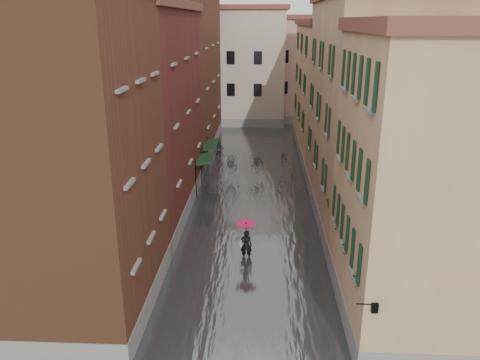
# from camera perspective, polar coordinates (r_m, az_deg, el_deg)

# --- Properties ---
(ground) EXTENTS (120.00, 120.00, 0.00)m
(ground) POSITION_cam_1_polar(r_m,az_deg,el_deg) (22.69, 0.91, -12.71)
(ground) COLOR #515153
(ground) RESTS_ON ground
(floodwater) EXTENTS (10.00, 60.00, 0.20)m
(floodwater) POSITION_cam_1_polar(r_m,az_deg,el_deg) (34.40, 1.63, -1.15)
(floodwater) COLOR #494E51
(floodwater) RESTS_ON ground
(building_left_near) EXTENTS (6.00, 8.00, 13.00)m
(building_left_near) POSITION_cam_1_polar(r_m,az_deg,el_deg) (19.66, -20.06, 1.81)
(building_left_near) COLOR brown
(building_left_near) RESTS_ON ground
(building_left_mid) EXTENTS (6.00, 14.00, 12.50)m
(building_left_mid) POSITION_cam_1_polar(r_m,az_deg,el_deg) (29.85, -12.11, 7.59)
(building_left_mid) COLOR maroon
(building_left_mid) RESTS_ON ground
(building_left_far) EXTENTS (6.00, 16.00, 14.00)m
(building_left_far) POSITION_cam_1_polar(r_m,az_deg,el_deg) (44.24, -7.29, 12.40)
(building_left_far) COLOR brown
(building_left_far) RESTS_ON ground
(building_right_near) EXTENTS (6.00, 8.00, 11.50)m
(building_right_near) POSITION_cam_1_polar(r_m,az_deg,el_deg) (19.46, 21.87, -0.91)
(building_right_near) COLOR #A57955
(building_right_near) RESTS_ON ground
(building_right_mid) EXTENTS (6.00, 14.00, 13.00)m
(building_right_mid) POSITION_cam_1_polar(r_m,az_deg,el_deg) (29.53, 15.42, 7.71)
(building_right_mid) COLOR tan
(building_right_mid) RESTS_ON ground
(building_right_far) EXTENTS (6.00, 16.00, 11.50)m
(building_right_far) POSITION_cam_1_polar(r_m,az_deg,el_deg) (44.21, 11.28, 10.56)
(building_right_far) COLOR #A57955
(building_right_far) RESTS_ON ground
(building_end_cream) EXTENTS (12.00, 9.00, 13.00)m
(building_end_cream) POSITION_cam_1_polar(r_m,az_deg,el_deg) (57.68, -0.83, 13.53)
(building_end_cream) COLOR #B7A891
(building_end_cream) RESTS_ON ground
(building_end_pink) EXTENTS (10.00, 9.00, 12.00)m
(building_end_pink) POSITION_cam_1_polar(r_m,az_deg,el_deg) (59.85, 8.16, 13.07)
(building_end_pink) COLOR tan
(building_end_pink) RESTS_ON ground
(awning_near) EXTENTS (1.09, 2.98, 2.80)m
(awning_near) POSITION_cam_1_polar(r_m,az_deg,el_deg) (33.47, -4.33, 2.49)
(awning_near) COLOR black
(awning_near) RESTS_ON ground
(awning_far) EXTENTS (1.09, 3.34, 2.80)m
(awning_far) POSITION_cam_1_polar(r_m,az_deg,el_deg) (37.35, -3.58, 4.26)
(awning_far) COLOR black
(awning_far) RESTS_ON ground
(wall_lantern) EXTENTS (0.71, 0.22, 0.35)m
(wall_lantern) POSITION_cam_1_polar(r_m,az_deg,el_deg) (16.44, 16.01, -14.65)
(wall_lantern) COLOR black
(wall_lantern) RESTS_ON ground
(window_planters) EXTENTS (0.59, 10.81, 0.84)m
(window_planters) POSITION_cam_1_polar(r_m,az_deg,el_deg) (21.62, 12.00, -4.34)
(window_planters) COLOR brown
(window_planters) RESTS_ON ground
(pedestrian_main) EXTENTS (1.07, 1.07, 2.06)m
(pedestrian_main) POSITION_cam_1_polar(r_m,az_deg,el_deg) (24.27, 0.76, -6.95)
(pedestrian_main) COLOR black
(pedestrian_main) RESTS_ON ground
(pedestrian_far) EXTENTS (0.92, 0.75, 1.76)m
(pedestrian_far) POSITION_cam_1_polar(r_m,az_deg,el_deg) (42.29, -2.53, 3.79)
(pedestrian_far) COLOR black
(pedestrian_far) RESTS_ON ground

